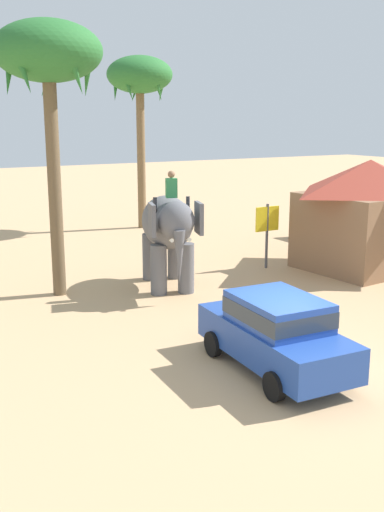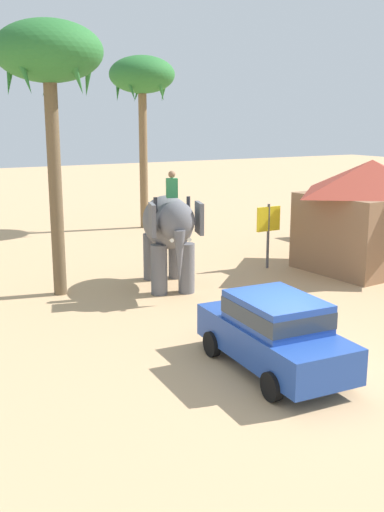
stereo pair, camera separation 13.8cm
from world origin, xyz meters
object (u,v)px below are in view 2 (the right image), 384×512
(palm_tree_left_of_road, at_px, (49,60))
(car_sedan_foreground, at_px, (274,330))
(elephant_with_mahout, at_px, (169,228))
(palm_tree_behind_elephant, at_px, (142,80))
(roadside_hut, at_px, (369,211))
(signboard_yellow, at_px, (268,223))

(palm_tree_left_of_road, bearing_deg, car_sedan_foreground, -74.41)
(car_sedan_foreground, xyz_separation_m, elephant_with_mahout, (1.09, 7.08, 1.06))
(car_sedan_foreground, height_order, palm_tree_behind_elephant, palm_tree_behind_elephant)
(elephant_with_mahout, height_order, palm_tree_behind_elephant, palm_tree_behind_elephant)
(palm_tree_behind_elephant, distance_m, roadside_hut, 13.38)
(palm_tree_behind_elephant, relative_size, roadside_hut, 1.58)
(palm_tree_left_of_road, xyz_separation_m, roadside_hut, (10.98, -2.27, -4.99))
(palm_tree_behind_elephant, bearing_deg, signboard_yellow, -88.11)
(palm_tree_behind_elephant, bearing_deg, car_sedan_foreground, -106.28)
(palm_tree_behind_elephant, height_order, palm_tree_left_of_road, palm_tree_behind_elephant)
(car_sedan_foreground, relative_size, palm_tree_left_of_road, 0.51)
(elephant_with_mahout, bearing_deg, signboard_yellow, 7.40)
(signboard_yellow, bearing_deg, car_sedan_foreground, -125.69)
(car_sedan_foreground, distance_m, palm_tree_left_of_road, 10.46)
(palm_tree_behind_elephant, bearing_deg, palm_tree_left_of_road, -127.87)
(elephant_with_mahout, distance_m, roadside_hut, 7.72)
(car_sedan_foreground, relative_size, palm_tree_behind_elephant, 0.50)
(car_sedan_foreground, bearing_deg, roadside_hut, 33.91)
(roadside_hut, bearing_deg, palm_tree_behind_elephant, 106.69)
(car_sedan_foreground, xyz_separation_m, palm_tree_left_of_road, (-2.27, 8.13, 6.19))
(car_sedan_foreground, relative_size, signboard_yellow, 1.75)
(car_sedan_foreground, xyz_separation_m, palm_tree_behind_elephant, (5.16, 17.69, 6.34))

